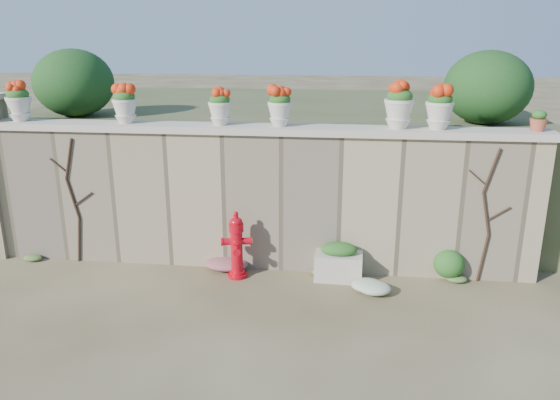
# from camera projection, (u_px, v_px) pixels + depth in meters

# --- Properties ---
(ground) EXTENTS (80.00, 80.00, 0.00)m
(ground) POSITION_uv_depth(u_px,v_px,m) (231.00, 324.00, 6.54)
(ground) COLOR #4D3F26
(ground) RESTS_ON ground
(stone_wall) EXTENTS (8.00, 0.40, 2.00)m
(stone_wall) POSITION_uv_depth(u_px,v_px,m) (254.00, 201.00, 7.95)
(stone_wall) COLOR #9C8B68
(stone_wall) RESTS_ON ground
(wall_cap) EXTENTS (8.10, 0.52, 0.10)m
(wall_cap) POSITION_uv_depth(u_px,v_px,m) (253.00, 129.00, 7.65)
(wall_cap) COLOR beige
(wall_cap) RESTS_ON stone_wall
(raised_fill) EXTENTS (9.00, 6.00, 2.00)m
(raised_fill) POSITION_uv_depth(u_px,v_px,m) (280.00, 154.00, 10.99)
(raised_fill) COLOR #384C23
(raised_fill) RESTS_ON ground
(back_shrub_left) EXTENTS (1.30, 1.30, 1.10)m
(back_shrub_left) POSITION_uv_depth(u_px,v_px,m) (74.00, 83.00, 9.00)
(back_shrub_left) COLOR #143814
(back_shrub_left) RESTS_ON raised_fill
(back_shrub_right) EXTENTS (1.30, 1.30, 1.10)m
(back_shrub_right) POSITION_uv_depth(u_px,v_px,m) (488.00, 87.00, 8.25)
(back_shrub_right) COLOR #143814
(back_shrub_right) RESTS_ON raised_fill
(vine_left) EXTENTS (0.60, 0.04, 1.91)m
(vine_left) POSITION_uv_depth(u_px,v_px,m) (74.00, 199.00, 8.05)
(vine_left) COLOR black
(vine_left) RESTS_ON ground
(vine_right) EXTENTS (0.60, 0.04, 1.91)m
(vine_right) POSITION_uv_depth(u_px,v_px,m) (487.00, 214.00, 7.38)
(vine_right) COLOR black
(vine_right) RESTS_ON ground
(fire_hydrant) EXTENTS (0.42, 0.30, 0.97)m
(fire_hydrant) POSITION_uv_depth(u_px,v_px,m) (237.00, 245.00, 7.66)
(fire_hydrant) COLOR red
(fire_hydrant) RESTS_ON ground
(planter_box) EXTENTS (0.67, 0.41, 0.55)m
(planter_box) POSITION_uv_depth(u_px,v_px,m) (339.00, 262.00, 7.67)
(planter_box) COLOR beige
(planter_box) RESTS_ON ground
(green_shrub) EXTENTS (0.57, 0.51, 0.54)m
(green_shrub) POSITION_uv_depth(u_px,v_px,m) (445.00, 262.00, 7.62)
(green_shrub) COLOR #1E5119
(green_shrub) RESTS_ON ground
(magenta_clump) EXTENTS (0.81, 0.54, 0.22)m
(magenta_clump) POSITION_uv_depth(u_px,v_px,m) (230.00, 263.00, 8.00)
(magenta_clump) COLOR #CC2871
(magenta_clump) RESTS_ON ground
(white_flowers) EXTENTS (0.57, 0.46, 0.21)m
(white_flowers) POSITION_uv_depth(u_px,v_px,m) (368.00, 286.00, 7.28)
(white_flowers) COLOR white
(white_flowers) RESTS_ON ground
(urn_pot_0) EXTENTS (0.36, 0.36, 0.56)m
(urn_pot_0) POSITION_uv_depth(u_px,v_px,m) (19.00, 102.00, 7.94)
(urn_pot_0) COLOR beige
(urn_pot_0) RESTS_ON wall_cap
(urn_pot_1) EXTENTS (0.35, 0.35, 0.55)m
(urn_pot_1) POSITION_uv_depth(u_px,v_px,m) (125.00, 104.00, 7.76)
(urn_pot_1) COLOR beige
(urn_pot_1) RESTS_ON wall_cap
(urn_pot_2) EXTENTS (0.33, 0.33, 0.51)m
(urn_pot_2) POSITION_uv_depth(u_px,v_px,m) (220.00, 107.00, 7.61)
(urn_pot_2) COLOR beige
(urn_pot_2) RESTS_ON wall_cap
(urn_pot_3) EXTENTS (0.34, 0.34, 0.53)m
(urn_pot_3) POSITION_uv_depth(u_px,v_px,m) (280.00, 107.00, 7.51)
(urn_pot_3) COLOR beige
(urn_pot_3) RESTS_ON wall_cap
(urn_pot_4) EXTENTS (0.40, 0.40, 0.63)m
(urn_pot_4) POSITION_uv_depth(u_px,v_px,m) (399.00, 105.00, 7.31)
(urn_pot_4) COLOR beige
(urn_pot_4) RESTS_ON wall_cap
(urn_pot_5) EXTENTS (0.37, 0.37, 0.58)m
(urn_pot_5) POSITION_uv_depth(u_px,v_px,m) (439.00, 108.00, 7.26)
(urn_pot_5) COLOR beige
(urn_pot_5) RESTS_ON wall_cap
(terracotta_pot) EXTENTS (0.23, 0.23, 0.27)m
(terracotta_pot) POSITION_uv_depth(u_px,v_px,m) (538.00, 122.00, 7.16)
(terracotta_pot) COLOR #A84A33
(terracotta_pot) RESTS_ON wall_cap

